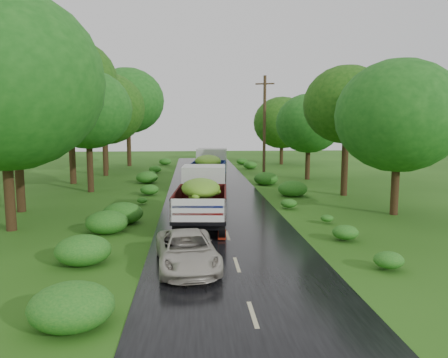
{
  "coord_description": "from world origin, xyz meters",
  "views": [
    {
      "loc": [
        -1.56,
        -14.73,
        5.02
      ],
      "look_at": [
        0.32,
        10.28,
        1.7
      ],
      "focal_mm": 35.0,
      "sensor_mm": 36.0,
      "label": 1
    }
  ],
  "objects": [
    {
      "name": "road_lines",
      "position": [
        0.0,
        6.0,
        0.02
      ],
      "size": [
        0.12,
        69.6,
        0.0
      ],
      "color": "#BFB78C",
      "rests_on": "road"
    },
    {
      "name": "shrubs",
      "position": [
        0.0,
        14.0,
        0.35
      ],
      "size": [
        11.9,
        44.0,
        0.7
      ],
      "color": "#16601A",
      "rests_on": "ground"
    },
    {
      "name": "trees_right",
      "position": [
        8.95,
        20.13,
        5.21
      ],
      "size": [
        4.36,
        31.66,
        7.66
      ],
      "color": "black",
      "rests_on": "ground"
    },
    {
      "name": "trees_left",
      "position": [
        -9.99,
        20.51,
        6.82
      ],
      "size": [
        6.52,
        33.69,
        9.85
      ],
      "color": "black",
      "rests_on": "ground"
    },
    {
      "name": "utility_pole",
      "position": [
        4.25,
        19.77,
        4.42
      ],
      "size": [
        1.46,
        0.56,
        8.59
      ],
      "rotation": [
        0.0,
        0.0,
        -0.31
      ],
      "color": "#382616",
      "rests_on": "ground"
    },
    {
      "name": "truck_near",
      "position": [
        -1.04,
        6.16,
        1.53
      ],
      "size": [
        2.76,
        6.58,
        2.7
      ],
      "rotation": [
        0.0,
        0.0,
        -0.08
      ],
      "color": "black",
      "rests_on": "ground"
    },
    {
      "name": "truck_far",
      "position": [
        -0.16,
        18.57,
        1.6
      ],
      "size": [
        3.2,
        6.99,
        2.83
      ],
      "rotation": [
        0.0,
        0.0,
        -0.13
      ],
      "color": "black",
      "rests_on": "ground"
    },
    {
      "name": "ground",
      "position": [
        0.0,
        0.0,
        0.0
      ],
      "size": [
        120.0,
        120.0,
        0.0
      ],
      "primitive_type": "plane",
      "color": "#1E460F",
      "rests_on": "ground"
    },
    {
      "name": "car",
      "position": [
        -1.74,
        -0.16,
        0.62
      ],
      "size": [
        2.45,
        4.51,
        1.2
      ],
      "primitive_type": "imported",
      "rotation": [
        0.0,
        0.0,
        0.11
      ],
      "color": "#B8B1A4",
      "rests_on": "road"
    },
    {
      "name": "road",
      "position": [
        0.0,
        5.0,
        0.01
      ],
      "size": [
        6.5,
        80.0,
        0.02
      ],
      "primitive_type": "cube",
      "color": "black",
      "rests_on": "ground"
    }
  ]
}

